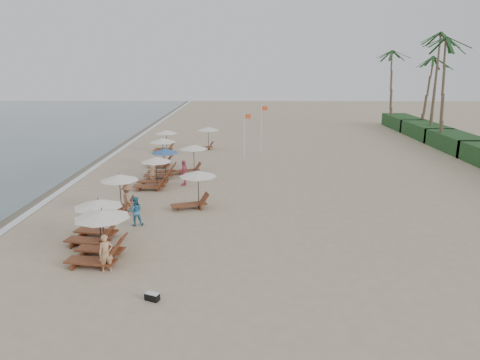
{
  "coord_description": "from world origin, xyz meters",
  "views": [
    {
      "loc": [
        1.2,
        -20.69,
        8.31
      ],
      "look_at": [
        0.9,
        5.55,
        1.3
      ],
      "focal_mm": 32.75,
      "sensor_mm": 36.0,
      "label": 1
    }
  ],
  "objects_px": {
    "inland_station_1": "(191,156)",
    "duffel_bag": "(152,297)",
    "lounger_station_4": "(161,164)",
    "beachgoer_far_a": "(184,173)",
    "beachgoer_mid_a": "(135,211)",
    "lounger_station_1": "(94,222)",
    "beachgoer_far_b": "(152,169)",
    "lounger_station_0": "(98,237)",
    "flag_pole_near": "(245,133)",
    "lounger_station_3": "(152,174)",
    "beachgoer_mid_b": "(128,199)",
    "lounger_station_2": "(117,193)",
    "lounger_station_5": "(160,152)",
    "beachgoer_near": "(106,253)",
    "inland_station_2": "(207,134)",
    "lounger_station_6": "(165,140)",
    "inland_station_0": "(194,186)"
  },
  "relations": [
    {
      "from": "lounger_station_4",
      "to": "beachgoer_far_a",
      "type": "xyz_separation_m",
      "value": [
        2.04,
        -2.34,
        -0.06
      ]
    },
    {
      "from": "beachgoer_far_a",
      "to": "lounger_station_0",
      "type": "bearing_deg",
      "value": -0.19
    },
    {
      "from": "lounger_station_3",
      "to": "beachgoer_mid_b",
      "type": "relative_size",
      "value": 1.51
    },
    {
      "from": "lounger_station_5",
      "to": "beachgoer_far_a",
      "type": "relative_size",
      "value": 1.4
    },
    {
      "from": "inland_station_2",
      "to": "beachgoer_mid_b",
      "type": "relative_size",
      "value": 1.45
    },
    {
      "from": "beachgoer_far_b",
      "to": "flag_pole_near",
      "type": "relative_size",
      "value": 0.38
    },
    {
      "from": "inland_station_1",
      "to": "duffel_bag",
      "type": "distance_m",
      "value": 19.09
    },
    {
      "from": "inland_station_1",
      "to": "lounger_station_6",
      "type": "bearing_deg",
      "value": 113.08
    },
    {
      "from": "inland_station_1",
      "to": "beachgoer_far_b",
      "type": "xyz_separation_m",
      "value": [
        -2.64,
        -1.99,
        -0.59
      ]
    },
    {
      "from": "beachgoer_near",
      "to": "beachgoer_far_a",
      "type": "bearing_deg",
      "value": 59.35
    },
    {
      "from": "beachgoer_far_a",
      "to": "beachgoer_mid_a",
      "type": "bearing_deg",
      "value": -1.52
    },
    {
      "from": "beachgoer_far_b",
      "to": "beachgoer_mid_a",
      "type": "bearing_deg",
      "value": -157.14
    },
    {
      "from": "lounger_station_5",
      "to": "beachgoer_near",
      "type": "height_order",
      "value": "lounger_station_5"
    },
    {
      "from": "lounger_station_6",
      "to": "inland_station_2",
      "type": "height_order",
      "value": "inland_station_2"
    },
    {
      "from": "lounger_station_4",
      "to": "beachgoer_far_a",
      "type": "distance_m",
      "value": 3.1
    },
    {
      "from": "lounger_station_3",
      "to": "lounger_station_0",
      "type": "bearing_deg",
      "value": -89.87
    },
    {
      "from": "lounger_station_4",
      "to": "beachgoer_mid_b",
      "type": "distance_m",
      "value": 8.5
    },
    {
      "from": "lounger_station_1",
      "to": "beachgoer_far_b",
      "type": "height_order",
      "value": "lounger_station_1"
    },
    {
      "from": "lounger_station_6",
      "to": "duffel_bag",
      "type": "xyz_separation_m",
      "value": [
        4.39,
        -27.36,
        -1.01
      ]
    },
    {
      "from": "lounger_station_0",
      "to": "inland_station_2",
      "type": "relative_size",
      "value": 1.1
    },
    {
      "from": "lounger_station_3",
      "to": "beachgoer_mid_b",
      "type": "height_order",
      "value": "lounger_station_3"
    },
    {
      "from": "beachgoer_near",
      "to": "lounger_station_2",
      "type": "bearing_deg",
      "value": 77.9
    },
    {
      "from": "lounger_station_0",
      "to": "beachgoer_far_b",
      "type": "xyz_separation_m",
      "value": [
        -0.52,
        13.83,
        -0.32
      ]
    },
    {
      "from": "beachgoer_mid_a",
      "to": "beachgoer_mid_b",
      "type": "xyz_separation_m",
      "value": [
        -0.85,
        1.74,
        0.09
      ]
    },
    {
      "from": "lounger_station_4",
      "to": "beachgoer_far_a",
      "type": "bearing_deg",
      "value": -48.88
    },
    {
      "from": "lounger_station_6",
      "to": "beachgoer_mid_b",
      "type": "relative_size",
      "value": 1.36
    },
    {
      "from": "lounger_station_4",
      "to": "beachgoer_far_b",
      "type": "distance_m",
      "value": 0.95
    },
    {
      "from": "beachgoer_mid_b",
      "to": "inland_station_1",
      "type": "bearing_deg",
      "value": -45.92
    },
    {
      "from": "lounger_station_0",
      "to": "flag_pole_near",
      "type": "bearing_deg",
      "value": 73.54
    },
    {
      "from": "flag_pole_near",
      "to": "beachgoer_far_a",
      "type": "bearing_deg",
      "value": -115.07
    },
    {
      "from": "beachgoer_near",
      "to": "duffel_bag",
      "type": "distance_m",
      "value": 3.33
    },
    {
      "from": "lounger_station_5",
      "to": "inland_station_2",
      "type": "height_order",
      "value": "lounger_station_5"
    },
    {
      "from": "inland_station_1",
      "to": "beachgoer_mid_a",
      "type": "bearing_deg",
      "value": -97.81
    },
    {
      "from": "lounger_station_2",
      "to": "lounger_station_4",
      "type": "xyz_separation_m",
      "value": [
        0.99,
        8.21,
        -0.22
      ]
    },
    {
      "from": "lounger_station_5",
      "to": "beachgoer_near",
      "type": "bearing_deg",
      "value": -86.07
    },
    {
      "from": "lounger_station_2",
      "to": "beachgoer_mid_a",
      "type": "height_order",
      "value": "lounger_station_2"
    },
    {
      "from": "inland_station_1",
      "to": "flag_pole_near",
      "type": "bearing_deg",
      "value": 52.67
    },
    {
      "from": "inland_station_0",
      "to": "inland_station_1",
      "type": "relative_size",
      "value": 1.04
    },
    {
      "from": "lounger_station_0",
      "to": "lounger_station_1",
      "type": "relative_size",
      "value": 1.02
    },
    {
      "from": "lounger_station_3",
      "to": "beachgoer_far_b",
      "type": "bearing_deg",
      "value": 102.28
    },
    {
      "from": "lounger_station_0",
      "to": "inland_station_0",
      "type": "xyz_separation_m",
      "value": [
        3.3,
        7.31,
        0.2
      ]
    },
    {
      "from": "beachgoer_mid_b",
      "to": "lounger_station_0",
      "type": "bearing_deg",
      "value": 150.92
    },
    {
      "from": "beachgoer_near",
      "to": "inland_station_2",
      "type": "bearing_deg",
      "value": 61.57
    },
    {
      "from": "lounger_station_0",
      "to": "inland_station_1",
      "type": "distance_m",
      "value": 15.96
    },
    {
      "from": "lounger_station_2",
      "to": "lounger_station_5",
      "type": "distance_m",
      "value": 11.67
    },
    {
      "from": "lounger_station_0",
      "to": "lounger_station_2",
      "type": "relative_size",
      "value": 1.15
    },
    {
      "from": "lounger_station_2",
      "to": "beachgoer_mid_a",
      "type": "bearing_deg",
      "value": -53.09
    },
    {
      "from": "beachgoer_far_b",
      "to": "inland_station_1",
      "type": "bearing_deg",
      "value": -36.58
    },
    {
      "from": "beachgoer_mid_a",
      "to": "beachgoer_far_b",
      "type": "relative_size",
      "value": 1.0
    },
    {
      "from": "inland_station_1",
      "to": "duffel_bag",
      "type": "xyz_separation_m",
      "value": [
        0.84,
        -19.04,
        -1.23
      ]
    }
  ]
}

